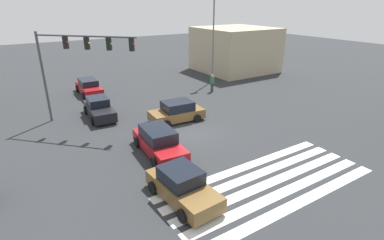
% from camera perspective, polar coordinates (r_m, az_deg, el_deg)
% --- Properties ---
extents(ground_plane, '(120.54, 120.54, 0.00)m').
position_cam_1_polar(ground_plane, '(21.27, 0.00, -2.60)').
color(ground_plane, '#2B2D30').
extents(crosswalk_markings, '(11.56, 4.40, 0.01)m').
position_cam_1_polar(crosswalk_markings, '(16.28, 14.36, -11.61)').
color(crosswalk_markings, silver).
rests_on(crosswalk_markings, ground_plane).
extents(traffic_signal_mast, '(5.50, 5.50, 6.78)m').
position_cam_1_polar(traffic_signal_mast, '(23.05, -21.40, 11.35)').
color(traffic_signal_mast, '#47474C').
rests_on(traffic_signal_mast, ground_plane).
extents(car_0, '(2.28, 4.89, 1.61)m').
position_cam_1_polar(car_0, '(18.45, -6.34, -4.15)').
color(car_0, maroon).
rests_on(car_0, ground_plane).
extents(car_1, '(2.02, 4.88, 1.53)m').
position_cam_1_polar(car_1, '(31.85, -19.05, 5.94)').
color(car_1, maroon).
rests_on(car_1, ground_plane).
extents(car_2, '(4.26, 2.42, 1.56)m').
position_cam_1_polar(car_2, '(23.34, -2.89, 1.57)').
color(car_2, brown).
rests_on(car_2, ground_plane).
extents(car_4, '(2.23, 4.25, 1.55)m').
position_cam_1_polar(car_4, '(14.35, -1.83, -12.48)').
color(car_4, brown).
rests_on(car_4, ground_plane).
extents(car_5, '(2.15, 4.50, 1.56)m').
position_cam_1_polar(car_5, '(25.20, -17.26, 2.10)').
color(car_5, black).
rests_on(car_5, ground_plane).
extents(corner_building, '(8.90, 8.90, 5.58)m').
position_cam_1_polar(corner_building, '(41.02, 8.17, 13.16)').
color(corner_building, tan).
rests_on(corner_building, ground_plane).
extents(pedestrian, '(0.41, 0.41, 1.81)m').
position_cam_1_polar(pedestrian, '(31.01, 3.87, 7.24)').
color(pedestrian, '#38383D').
rests_on(pedestrian, ground_plane).
extents(street_light_pole_a, '(0.80, 0.36, 9.47)m').
position_cam_1_polar(street_light_pole_a, '(34.34, 4.10, 16.34)').
color(street_light_pole_a, slate).
rests_on(street_light_pole_a, ground_plane).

